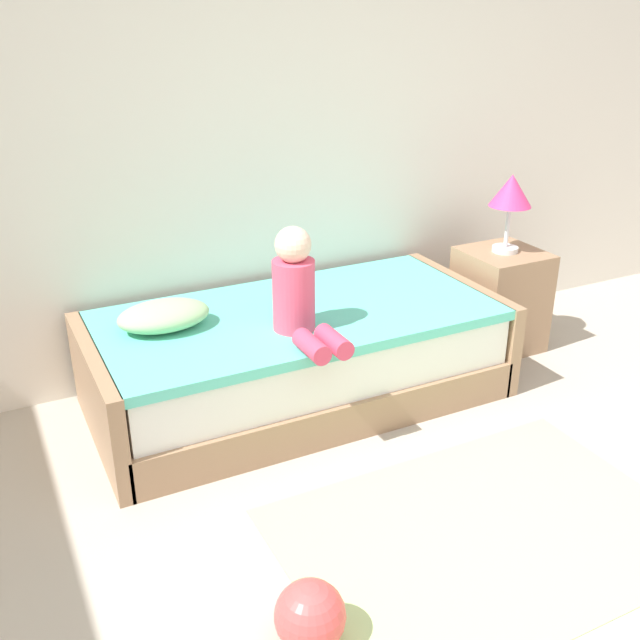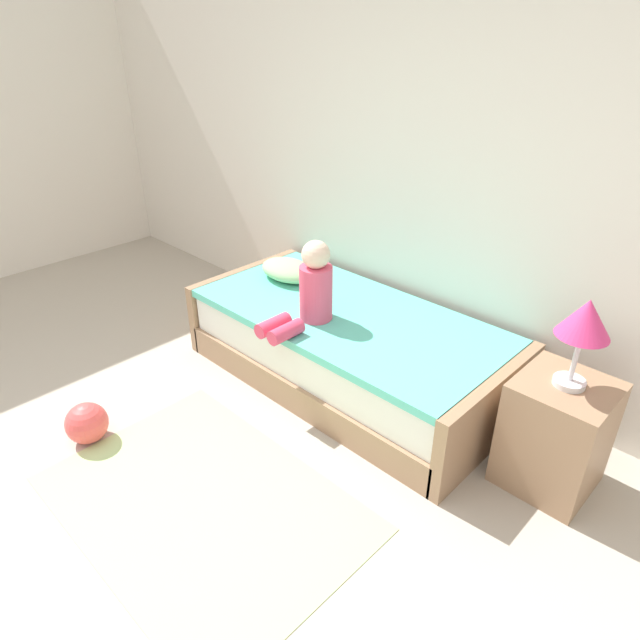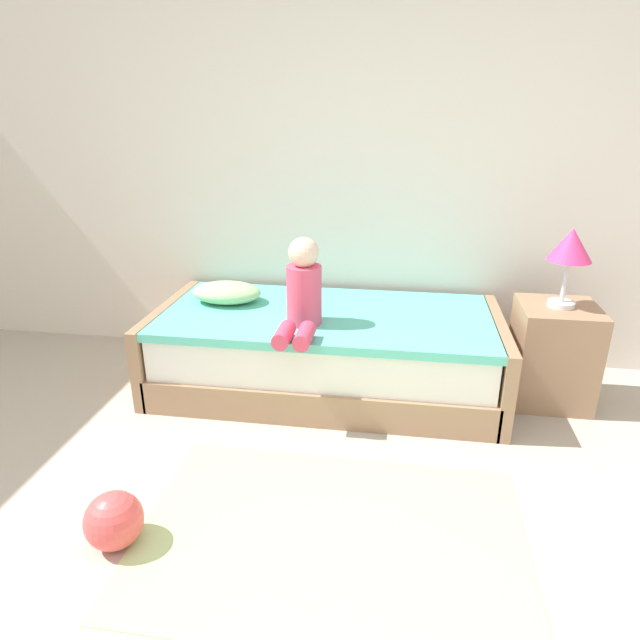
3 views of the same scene
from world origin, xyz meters
name	(u,v)px [view 2 (image 2 of 3)]	position (x,y,z in m)	size (l,w,h in m)	color
ground_plane	(58,587)	(0.00, 0.00, 0.00)	(9.20, 9.20, 0.00)	#B2A899
wall_rear	(437,147)	(0.00, 2.60, 1.45)	(7.20, 0.10, 2.90)	silver
bed	(347,348)	(-0.15, 2.00, 0.25)	(2.11, 1.00, 0.50)	#997556
nightstand	(555,434)	(1.20, 2.05, 0.30)	(0.44, 0.44, 0.60)	#997556
table_lamp	(585,323)	(1.20, 2.05, 0.94)	(0.24, 0.24, 0.45)	silver
child_figure	(310,290)	(-0.25, 1.77, 0.70)	(0.20, 0.51, 0.50)	#E04C6B
pillow	(288,270)	(-0.80, 2.10, 0.56)	(0.44, 0.30, 0.13)	#99CC8C
toy_ball	(87,423)	(-0.80, 0.53, 0.12)	(0.24, 0.24, 0.24)	#E54C4C
area_rug	(203,503)	(0.06, 0.70, 0.00)	(1.60, 1.10, 0.01)	#B2D189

